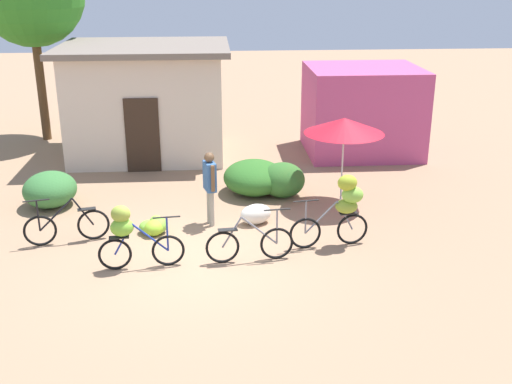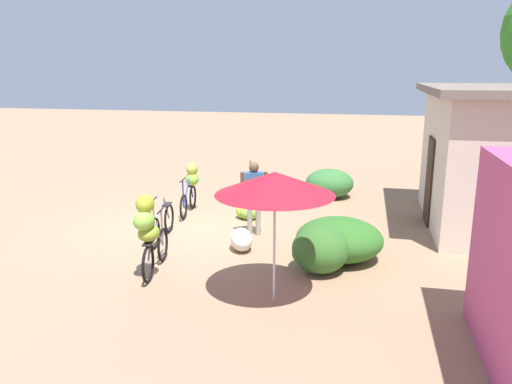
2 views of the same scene
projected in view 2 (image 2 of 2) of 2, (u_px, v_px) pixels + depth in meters
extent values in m
plane|color=#977458|center=(188.00, 226.00, 11.58)|extent=(60.00, 60.00, 0.00)
cube|color=#332319|center=(429.00, 181.00, 11.66)|extent=(0.90, 0.06, 2.00)
ellipsoid|color=#367136|center=(329.00, 183.00, 14.11)|extent=(1.21, 1.34, 0.80)
ellipsoid|color=#2E6724|center=(339.00, 239.00, 9.50)|extent=(1.49, 1.64, 0.80)
ellipsoid|color=#326828|center=(320.00, 249.00, 8.92)|extent=(1.07, 1.01, 0.84)
cylinder|color=beige|center=(274.00, 240.00, 7.68)|extent=(0.04, 0.04, 1.98)
cone|color=red|center=(275.00, 183.00, 7.47)|extent=(1.81, 1.81, 0.35)
torus|color=black|center=(250.00, 185.00, 14.29)|extent=(0.64, 0.20, 0.64)
torus|color=black|center=(251.00, 194.00, 13.29)|extent=(0.64, 0.20, 0.64)
cylinder|color=black|center=(251.00, 181.00, 13.39)|extent=(0.39, 0.12, 0.63)
cylinder|color=black|center=(250.00, 177.00, 13.89)|extent=(0.68, 0.19, 0.64)
cylinder|color=black|center=(250.00, 163.00, 14.13)|extent=(0.49, 0.14, 0.03)
cylinder|color=black|center=(250.00, 174.00, 14.21)|extent=(0.04, 0.04, 0.64)
cube|color=black|center=(251.00, 180.00, 13.30)|extent=(0.38, 0.22, 0.02)
torus|color=black|center=(184.00, 207.00, 12.06)|extent=(0.61, 0.11, 0.61)
torus|color=black|center=(193.00, 197.00, 12.99)|extent=(0.61, 0.11, 0.61)
cylinder|color=navy|center=(191.00, 188.00, 12.76)|extent=(0.37, 0.07, 0.60)
cylinder|color=navy|center=(186.00, 192.00, 12.29)|extent=(0.65, 0.10, 0.60)
cylinder|color=black|center=(183.00, 180.00, 11.90)|extent=(0.50, 0.08, 0.03)
cylinder|color=navy|center=(183.00, 194.00, 11.98)|extent=(0.04, 0.04, 0.66)
cube|color=black|center=(192.00, 185.00, 12.81)|extent=(0.37, 0.18, 0.02)
ellipsoid|color=#79BB35|center=(192.00, 179.00, 12.70)|extent=(0.47, 0.40, 0.34)
ellipsoid|color=#90A639|center=(192.00, 169.00, 12.65)|extent=(0.37, 0.31, 0.31)
torus|color=black|center=(155.00, 233.00, 10.10)|extent=(0.64, 0.11, 0.64)
torus|color=black|center=(169.00, 218.00, 11.10)|extent=(0.64, 0.11, 0.64)
cylinder|color=slate|center=(166.00, 208.00, 10.85)|extent=(0.39, 0.07, 0.60)
cylinder|color=slate|center=(159.00, 215.00, 10.36)|extent=(0.69, 0.10, 0.61)
cylinder|color=black|center=(153.00, 200.00, 9.94)|extent=(0.50, 0.08, 0.03)
cylinder|color=slate|center=(154.00, 217.00, 10.02)|extent=(0.04, 0.04, 0.69)
cube|color=black|center=(167.00, 204.00, 10.91)|extent=(0.37, 0.17, 0.02)
torus|color=black|center=(163.00, 245.00, 9.44)|extent=(0.64, 0.14, 0.64)
torus|color=black|center=(148.00, 264.00, 8.50)|extent=(0.64, 0.14, 0.64)
cylinder|color=slate|center=(150.00, 243.00, 8.59)|extent=(0.37, 0.09, 0.64)
cylinder|color=slate|center=(158.00, 234.00, 9.06)|extent=(0.66, 0.13, 0.65)
cylinder|color=black|center=(161.00, 210.00, 9.28)|extent=(0.50, 0.10, 0.03)
cylinder|color=slate|center=(162.00, 227.00, 9.36)|extent=(0.04, 0.04, 0.68)
cube|color=black|center=(149.00, 243.00, 8.51)|extent=(0.38, 0.19, 0.02)
ellipsoid|color=olive|center=(149.00, 233.00, 8.52)|extent=(0.45, 0.37, 0.28)
ellipsoid|color=#86BF42|center=(144.00, 221.00, 8.38)|extent=(0.44, 0.37, 0.33)
ellipsoid|color=#9BAD29|center=(145.00, 204.00, 8.43)|extent=(0.43, 0.37, 0.31)
ellipsoid|color=#76AC36|center=(249.00, 213.00, 12.07)|extent=(0.42, 0.48, 0.33)
ellipsoid|color=#8FC62E|center=(245.00, 212.00, 12.16)|extent=(0.59, 0.60, 0.32)
ellipsoid|color=#7BC53A|center=(249.00, 212.00, 12.22)|extent=(0.67, 0.65, 0.28)
ellipsoid|color=#85BF3A|center=(251.00, 212.00, 12.09)|extent=(0.41, 0.44, 0.36)
ellipsoid|color=silver|center=(241.00, 240.00, 10.03)|extent=(0.81, 0.66, 0.44)
cylinder|color=gray|center=(250.00, 218.00, 10.89)|extent=(0.11, 0.11, 0.78)
cylinder|color=gray|center=(258.00, 218.00, 10.90)|extent=(0.11, 0.11, 0.78)
cube|color=#33598C|center=(254.00, 186.00, 10.73)|extent=(0.30, 0.44, 0.62)
cylinder|color=brown|center=(242.00, 185.00, 10.71)|extent=(0.08, 0.08, 0.56)
cylinder|color=brown|center=(266.00, 185.00, 10.74)|extent=(0.08, 0.08, 0.56)
sphere|color=brown|center=(254.00, 167.00, 10.63)|extent=(0.21, 0.21, 0.21)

